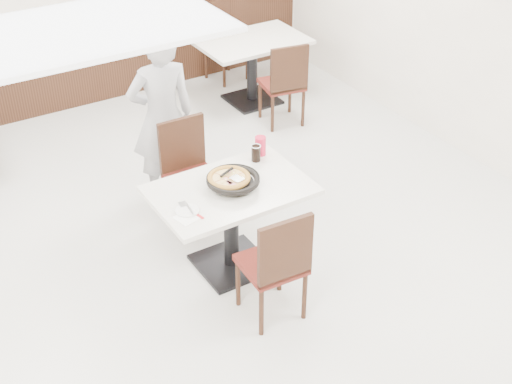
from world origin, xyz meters
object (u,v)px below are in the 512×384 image
main_table (231,228)px  pizza_pan (233,183)px  chair_near (271,262)px  bg_chair_right_far (226,42)px  diner_person (162,117)px  cola_glass (256,154)px  bg_table_right (252,71)px  pizza (229,180)px  side_plate (187,211)px  red_cup (260,146)px  chair_far (193,177)px  bg_chair_right_near (282,82)px

main_table → pizza_pan: 0.42m
chair_near → bg_chair_right_far: size_ratio=1.00×
diner_person → bg_chair_right_far: (1.77, 1.99, -0.34)m
main_table → cola_glass: size_ratio=9.23×
bg_chair_right_far → diner_person: bearing=39.2°
chair_near → cola_glass: (0.41, 0.87, 0.34)m
diner_person → bg_table_right: size_ratio=1.36×
diner_person → bg_table_right: diner_person is taller
pizza_pan → cola_glass: size_ratio=2.43×
chair_near → diner_person: size_ratio=0.58×
pizza_pan → pizza: (-0.02, 0.03, 0.02)m
side_plate → red_cup: red_cup is taller
chair_far → bg_chair_right_far: 3.08m
side_plate → bg_chair_right_far: 3.99m
chair_near → bg_chair_right_far: same height
pizza → side_plate: bearing=-162.7°
chair_near → chair_far: same height
red_cup → pizza: bearing=-148.2°
pizza → bg_chair_right_near: bearing=47.3°
pizza_pan → main_table: bearing=175.0°
main_table → cola_glass: cola_glass is taller
chair_near → bg_chair_right_far: bearing=67.9°
side_plate → red_cup: 0.98m
pizza_pan → cola_glass: cola_glass is taller
chair_far → pizza_pan: (0.00, -0.68, 0.32)m
cola_glass → bg_chair_right_near: (1.34, 1.64, -0.34)m
side_plate → cola_glass: size_ratio=1.35×
red_cup → bg_table_right: red_cup is taller
chair_far → pizza_pan: chair_far is taller
side_plate → bg_chair_right_near: 2.95m
chair_far → pizza_pan: size_ratio=3.01×
cola_glass → diner_person: size_ratio=0.08×
bg_table_right → bg_chair_right_near: size_ratio=1.26×
chair_far → bg_chair_right_far: (1.76, 2.53, 0.00)m
bg_chair_right_far → bg_chair_right_near: bearing=78.3°
diner_person → main_table: bearing=97.8°
chair_far → cola_glass: bearing=130.2°
pizza → cola_glass: (0.38, 0.22, 0.00)m
diner_person → bg_table_right: bearing=-134.7°
bg_table_right → bg_chair_right_near: bg_chair_right_near is taller
side_plate → pizza_pan: bearing=13.3°
chair_far → side_plate: bearing=61.5°
bg_table_right → chair_far: bearing=-133.1°
red_cup → bg_chair_right_far: bearing=65.5°
diner_person → pizza_pan: bearing=98.9°
chair_far → bg_table_right: size_ratio=0.79×
pizza → bg_chair_right_far: (1.78, 3.18, -0.34)m
main_table → bg_chair_right_far: 3.67m
diner_person → bg_table_right: 2.19m
chair_near → cola_glass: bearing=68.0°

